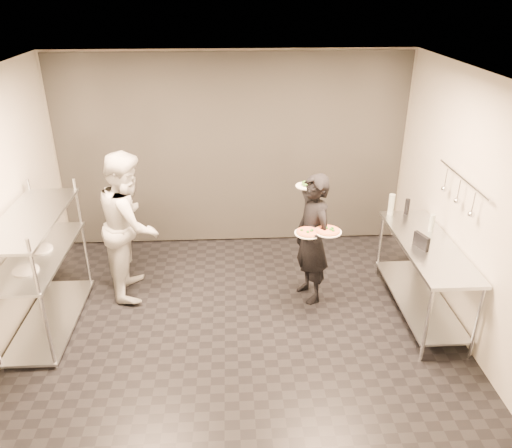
{
  "coord_description": "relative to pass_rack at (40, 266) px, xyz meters",
  "views": [
    {
      "loc": [
        -0.03,
        -4.85,
        3.58
      ],
      "look_at": [
        0.24,
        0.24,
        1.1
      ],
      "focal_mm": 35.0,
      "sensor_mm": 36.0,
      "label": 1
    }
  ],
  "objects": [
    {
      "name": "room_shell",
      "position": [
        2.15,
        1.18,
        0.63
      ],
      "size": [
        5.0,
        4.0,
        2.8
      ],
      "color": "black",
      "rests_on": "ground"
    },
    {
      "name": "pass_rack",
      "position": [
        0.0,
        0.0,
        0.0
      ],
      "size": [
        0.6,
        1.6,
        1.5
      ],
      "color": "silver",
      "rests_on": "ground"
    },
    {
      "name": "prep_counter",
      "position": [
        4.33,
        0.0,
        -0.14
      ],
      "size": [
        0.6,
        1.8,
        0.92
      ],
      "color": "silver",
      "rests_on": "ground"
    },
    {
      "name": "utensil_rail",
      "position": [
        4.58,
        0.0,
        0.78
      ],
      "size": [
        0.07,
        1.2,
        0.31
      ],
      "color": "silver",
      "rests_on": "room_shell"
    },
    {
      "name": "waiter",
      "position": [
        3.07,
        0.38,
        0.04
      ],
      "size": [
        0.57,
        0.69,
        1.62
      ],
      "primitive_type": "imported",
      "rotation": [
        0.0,
        0.0,
        -1.21
      ],
      "color": "black",
      "rests_on": "ground"
    },
    {
      "name": "chef",
      "position": [
        0.88,
        0.69,
        0.15
      ],
      "size": [
        0.74,
        0.93,
        1.84
      ],
      "primitive_type": "imported",
      "rotation": [
        0.0,
        0.0,
        1.62
      ],
      "color": "beige",
      "rests_on": "ground"
    },
    {
      "name": "pizza_plate_near",
      "position": [
        2.98,
        0.14,
        0.26
      ],
      "size": [
        0.31,
        0.31,
        0.05
      ],
      "color": "white",
      "rests_on": "waiter"
    },
    {
      "name": "pizza_plate_far",
      "position": [
        3.2,
        0.13,
        0.28
      ],
      "size": [
        0.31,
        0.31,
        0.05
      ],
      "color": "white",
      "rests_on": "waiter"
    },
    {
      "name": "salad_plate",
      "position": [
        3.03,
        0.7,
        0.62
      ],
      "size": [
        0.26,
        0.26,
        0.07
      ],
      "color": "white",
      "rests_on": "waiter"
    },
    {
      "name": "pos_monitor",
      "position": [
        4.21,
        -0.08,
        0.23
      ],
      "size": [
        0.12,
        0.22,
        0.16
      ],
      "primitive_type": "cube",
      "rotation": [
        0.0,
        0.0,
        0.34
      ],
      "color": "black",
      "rests_on": "prep_counter"
    },
    {
      "name": "bottle_green",
      "position": [
        4.13,
        0.8,
        0.29
      ],
      "size": [
        0.08,
        0.08,
        0.27
      ],
      "primitive_type": "cylinder",
      "color": "#919F91",
      "rests_on": "prep_counter"
    },
    {
      "name": "bottle_clear",
      "position": [
        4.47,
        0.31,
        0.26
      ],
      "size": [
        0.06,
        0.06,
        0.21
      ],
      "primitive_type": "cylinder",
      "color": "#919F91",
      "rests_on": "prep_counter"
    },
    {
      "name": "bottle_dark",
      "position": [
        4.34,
        0.8,
        0.25
      ],
      "size": [
        0.06,
        0.06,
        0.2
      ],
      "primitive_type": "cylinder",
      "color": "black",
      "rests_on": "prep_counter"
    }
  ]
}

